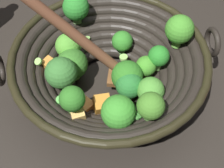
% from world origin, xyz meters
% --- Properties ---
extents(ground_plane, '(4.00, 4.00, 0.00)m').
position_xyz_m(ground_plane, '(0.00, 0.00, 0.00)').
color(ground_plane, '#28231E').
extents(wok, '(0.35, 0.35, 0.25)m').
position_xyz_m(wok, '(-0.00, -0.00, 0.07)').
color(wok, black).
rests_on(wok, ground).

